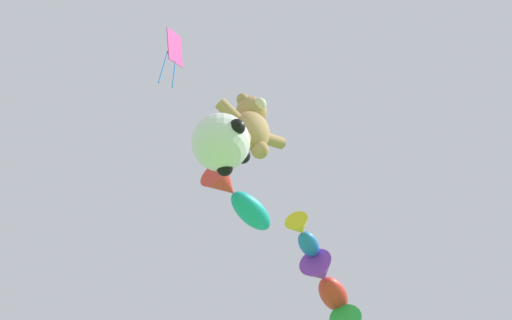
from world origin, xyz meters
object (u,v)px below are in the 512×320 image
at_px(diamond_kite, 174,51).
at_px(fish_kite_cobalt, 304,236).
at_px(fish_kite_teal, 238,198).
at_px(soccer_ball_kite, 221,143).
at_px(fish_kite_crimson, 327,283).
at_px(teddy_bear_kite, 252,125).

bearing_deg(diamond_kite, fish_kite_cobalt, 16.79).
bearing_deg(diamond_kite, fish_kite_teal, 25.53).
bearing_deg(soccer_ball_kite, fish_kite_teal, 48.96).
relative_size(fish_kite_crimson, diamond_kite, 0.98).
xyz_separation_m(teddy_bear_kite, soccer_ball_kite, (-0.79, -0.12, -1.47)).
bearing_deg(soccer_ball_kite, teddy_bear_kite, 8.54).
height_order(fish_kite_cobalt, fish_kite_crimson, fish_kite_cobalt).
bearing_deg(teddy_bear_kite, diamond_kite, 149.29).
bearing_deg(fish_kite_crimson, fish_kite_cobalt, -152.64).
relative_size(soccer_ball_kite, fish_kite_teal, 0.49).
height_order(soccer_ball_kite, diamond_kite, diamond_kite).
bearing_deg(teddy_bear_kite, fish_kite_cobalt, 34.35).
xyz_separation_m(fish_kite_teal, fish_kite_crimson, (3.98, 0.97, -0.06)).
height_order(teddy_bear_kite, fish_kite_cobalt, fish_kite_cobalt).
relative_size(teddy_bear_kite, fish_kite_crimson, 0.75).
distance_m(teddy_bear_kite, soccer_ball_kite, 1.67).
xyz_separation_m(fish_kite_cobalt, diamond_kite, (-5.65, -1.70, 1.58)).
bearing_deg(fish_kite_teal, fish_kite_cobalt, 3.99).
bearing_deg(fish_kite_crimson, teddy_bear_kite, -147.51).
height_order(fish_kite_teal, fish_kite_crimson, same).
distance_m(soccer_ball_kite, fish_kite_crimson, 7.66).
distance_m(fish_kite_teal, diamond_kite, 4.01).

